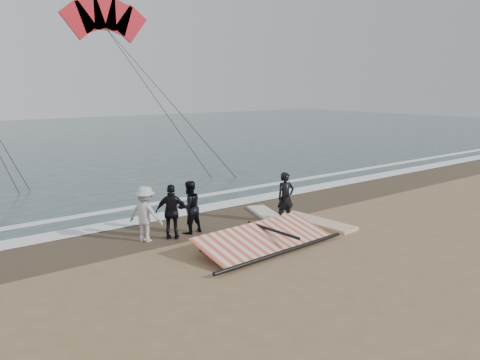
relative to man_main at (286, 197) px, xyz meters
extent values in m
plane|color=#8C704C|center=(-1.60, -2.84, -0.83)|extent=(120.00, 120.00, 0.00)
cube|color=#233838|center=(-1.60, 30.16, -0.82)|extent=(120.00, 54.00, 0.02)
cube|color=#4C3D2B|center=(-1.60, 1.66, -0.83)|extent=(120.00, 2.80, 0.01)
cube|color=white|center=(-1.60, 3.06, -0.80)|extent=(120.00, 0.90, 0.01)
cube|color=white|center=(-1.60, 4.76, -0.80)|extent=(120.00, 0.45, 0.01)
imported|color=black|center=(0.00, 0.00, 0.00)|extent=(0.68, 0.52, 1.66)
cube|color=silver|center=(0.71, -0.75, -0.78)|extent=(0.97, 2.74, 0.11)
cube|color=silver|center=(-0.01, 0.85, -0.78)|extent=(1.38, 2.51, 0.10)
imported|color=black|center=(-3.11, 0.90, -0.02)|extent=(0.82, 0.65, 1.62)
imported|color=black|center=(-3.81, 0.70, -0.02)|extent=(1.00, 0.89, 1.63)
imported|color=beige|center=(-4.51, 1.00, -0.02)|extent=(1.07, 1.20, 1.62)
cube|color=black|center=(-2.37, -0.89, -0.78)|extent=(2.77, 0.81, 0.11)
cube|color=#E64D26|center=(-2.17, -1.49, -0.53)|extent=(4.08, 1.76, 0.42)
cylinder|color=black|center=(-2.17, -2.27, -0.72)|extent=(4.62, 0.37, 0.11)
cylinder|color=black|center=(-1.87, -1.49, -0.38)|extent=(0.20, 2.00, 0.08)
cylinder|color=#262626|center=(2.11, 13.44, 3.27)|extent=(0.04, 0.04, 14.49)
cylinder|color=#262626|center=(2.63, 13.16, 3.27)|extent=(0.04, 0.04, 15.01)
camera|label=1|loc=(-10.20, -10.84, 3.53)|focal=35.00mm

